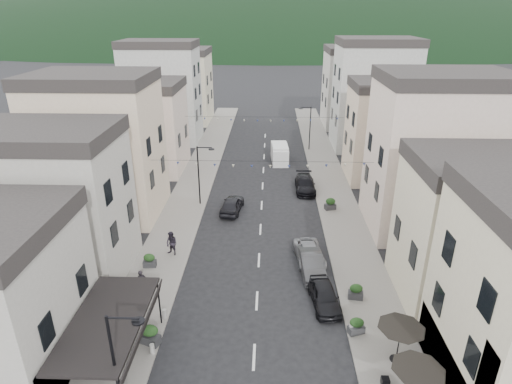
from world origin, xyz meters
TOP-DOWN VIEW (x-y plane):
  - sidewalk_left at (-7.50, 32.00)m, footprint 4.00×76.00m
  - sidewalk_right at (7.50, 32.00)m, footprint 4.00×76.00m
  - hill_backdrop at (0.00, 300.00)m, footprint 640.00×360.00m
  - boutique_awning at (-7.25, 5.00)m, footprint 3.77×7.50m
  - buildings_row_left at (-14.50, 37.75)m, footprint 10.20×54.16m
  - buildings_row_right at (14.50, 36.59)m, footprint 10.20×54.16m
  - cafe_terrace at (7.70, 2.80)m, footprint 2.50×8.10m
  - streetlamp_left_near at (-5.82, 2.00)m, footprint 1.70×0.56m
  - streetlamp_left_far at (-5.82, 26.00)m, footprint 1.70×0.56m
  - streetlamp_right_far at (5.82, 44.00)m, footprint 1.70×0.56m
  - bollards at (0.00, 5.50)m, footprint 11.66×10.26m
  - bunting_near at (0.00, 22.00)m, footprint 19.00×0.28m
  - bunting_far at (0.00, 38.00)m, footprint 19.00×0.28m
  - parked_car_a at (4.42, 10.75)m, footprint 2.11×4.28m
  - parked_car_b at (3.89, 14.47)m, footprint 1.95×4.62m
  - parked_car_c at (3.87, 16.09)m, footprint 2.50×4.63m
  - parked_car_d at (4.54, 29.87)m, footprint 2.05×5.00m
  - parked_car_e at (-2.80, 24.51)m, footprint 2.27×4.55m
  - delivery_van at (1.98, 39.13)m, footprint 2.21×5.00m
  - pedestrian_a at (-7.78, 11.48)m, footprint 0.74×0.68m
  - pedestrian_b at (-6.80, 16.41)m, footprint 1.19×1.10m
  - planter_la at (-6.00, 6.76)m, footprint 1.28×1.00m
  - planter_lb at (-8.13, 14.68)m, footprint 1.00×0.60m
  - planter_ra at (6.00, 8.01)m, footprint 1.08×0.83m
  - planter_rb at (6.57, 11.35)m, footprint 1.05×0.68m
  - planter_rc at (6.61, 25.08)m, footprint 1.17×0.86m

SIDE VIEW (x-z plane):
  - hill_backdrop at x=0.00m, z-range -35.00..35.00m
  - sidewalk_left at x=-7.50m, z-range 0.00..0.12m
  - sidewalk_right at x=7.50m, z-range 0.00..0.12m
  - bollards at x=0.00m, z-range 0.12..0.72m
  - parked_car_c at x=3.87m, z-range 0.00..1.23m
  - planter_lb at x=-8.13m, z-range 0.10..1.18m
  - planter_ra at x=6.00m, z-range 0.10..1.18m
  - planter_rb at x=6.57m, z-range 0.10..1.19m
  - planter_rc at x=6.61m, z-range 0.10..1.27m
  - parked_car_a at x=4.42m, z-range 0.00..1.40m
  - parked_car_d at x=4.54m, z-range 0.00..1.45m
  - planter_la at x=-6.00m, z-range 0.10..1.36m
  - parked_car_b at x=3.89m, z-range 0.00..1.48m
  - parked_car_e at x=-2.80m, z-range 0.00..1.49m
  - pedestrian_a at x=-7.78m, z-range 0.12..1.82m
  - pedestrian_b at x=-6.80m, z-range 0.12..2.09m
  - delivery_van at x=1.98m, z-range -0.02..2.32m
  - cafe_terrace at x=7.70m, z-range 1.09..3.62m
  - boutique_awning at x=-7.25m, z-range 1.48..4.75m
  - streetlamp_left_near at x=-5.82m, z-range 0.70..6.70m
  - streetlamp_left_far at x=-5.82m, z-range 0.70..6.70m
  - streetlamp_right_far at x=5.82m, z-range 0.70..6.70m
  - bunting_near at x=0.00m, z-range 5.34..5.96m
  - bunting_far at x=0.00m, z-range 5.34..5.96m
  - buildings_row_left at x=-14.50m, z-range -0.88..13.12m
  - buildings_row_right at x=14.50m, z-range -0.93..13.57m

